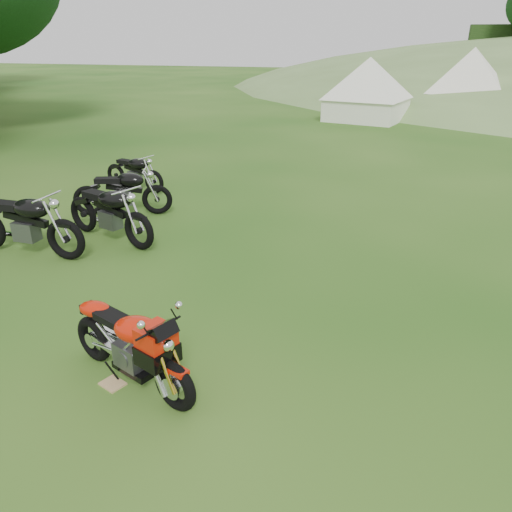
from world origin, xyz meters
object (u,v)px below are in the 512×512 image
(plywood_board, at_px, (113,384))
(vintage_moto_c, at_px, (122,191))
(vintage_moto_b, at_px, (24,222))
(tent_left, at_px, (368,89))
(vintage_moto_d, at_px, (134,171))
(vintage_moto_a, at_px, (109,211))
(sport_motorcycle, at_px, (129,339))
(tent_mid, at_px, (470,83))

(plywood_board, relative_size, vintage_moto_c, 0.13)
(vintage_moto_b, relative_size, tent_left, 0.72)
(tent_left, bearing_deg, vintage_moto_d, -94.79)
(plywood_board, height_order, vintage_moto_a, vintage_moto_a)
(vintage_moto_a, xyz_separation_m, tent_left, (3.15, 15.87, 0.76))
(sport_motorcycle, distance_m, vintage_moto_a, 4.23)
(vintage_moto_c, height_order, tent_left, tent_left)
(sport_motorcycle, height_order, tent_left, tent_left)
(sport_motorcycle, relative_size, tent_mid, 0.53)
(vintage_moto_b, xyz_separation_m, tent_mid, (8.56, 20.16, 0.84))
(vintage_moto_c, relative_size, tent_mid, 0.59)
(sport_motorcycle, bearing_deg, vintage_moto_a, 146.54)
(sport_motorcycle, distance_m, tent_left, 19.40)
(plywood_board, distance_m, tent_left, 19.55)
(vintage_moto_c, bearing_deg, vintage_moto_a, -88.34)
(plywood_board, relative_size, tent_mid, 0.07)
(tent_left, bearing_deg, vintage_moto_c, -90.14)
(vintage_moto_c, xyz_separation_m, tent_left, (3.65, 14.55, 0.80))
(vintage_moto_b, bearing_deg, plywood_board, -39.05)
(vintage_moto_a, height_order, tent_mid, tent_mid)
(sport_motorcycle, height_order, vintage_moto_d, sport_motorcycle)
(vintage_moto_c, distance_m, tent_mid, 19.66)
(plywood_board, xyz_separation_m, vintage_moto_d, (-3.38, 6.67, 0.44))
(vintage_moto_a, bearing_deg, vintage_moto_b, -117.22)
(vintage_moto_c, height_order, vintage_moto_d, vintage_moto_c)
(vintage_moto_c, relative_size, vintage_moto_d, 1.13)
(vintage_moto_a, height_order, vintage_moto_d, vintage_moto_a)
(tent_mid, bearing_deg, sport_motorcycle, -90.70)
(tent_mid, bearing_deg, tent_left, -130.66)
(vintage_moto_a, bearing_deg, tent_mid, 87.78)
(vintage_moto_a, distance_m, tent_mid, 20.67)
(sport_motorcycle, xyz_separation_m, vintage_moto_c, (-2.87, 4.82, -0.02))
(vintage_moto_b, bearing_deg, tent_left, 77.20)
(vintage_moto_c, distance_m, vintage_moto_d, 1.87)
(vintage_moto_b, relative_size, vintage_moto_d, 1.28)
(sport_motorcycle, xyz_separation_m, vintage_moto_b, (-3.36, 2.56, 0.05))
(sport_motorcycle, height_order, vintage_moto_a, vintage_moto_a)
(vintage_moto_c, bearing_deg, vintage_moto_b, -121.54)
(vintage_moto_b, distance_m, tent_mid, 21.92)
(plywood_board, bearing_deg, tent_left, 87.16)
(vintage_moto_c, relative_size, tent_left, 0.64)
(sport_motorcycle, relative_size, plywood_board, 7.19)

